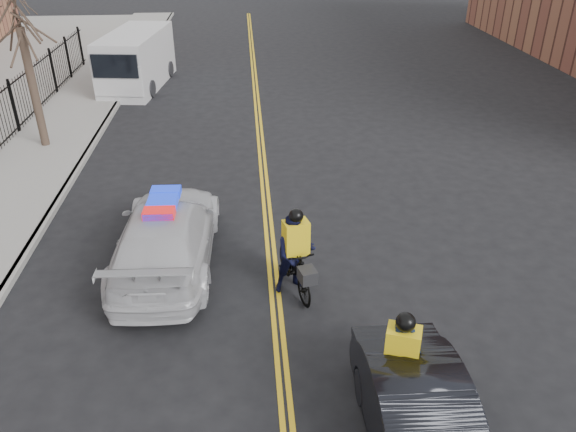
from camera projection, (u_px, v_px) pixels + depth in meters
The scene contains 11 objects.
ground at pixel (277, 318), 11.70m from camera, with size 120.00×120.00×0.00m, color black.
center_line_left at pixel (260, 164), 18.67m from camera, with size 0.10×60.00×0.01m, color gold.
center_line_right at pixel (265, 164), 18.68m from camera, with size 0.10×60.00×0.01m, color gold.
sidewalk at pixel (31, 169), 18.13m from camera, with size 3.00×60.00×0.15m, color gray.
curb at pixel (78, 168), 18.24m from camera, with size 0.20×60.00×0.15m, color gray.
street_tree at pixel (24, 47), 18.20m from camera, with size 3.20×3.20×4.80m.
police_cruiser at pixel (167, 235), 13.12m from camera, with size 2.36×5.48×1.73m.
dark_sedan at pixel (424, 430), 8.35m from camera, with size 1.48×4.23×1.39m, color black.
cargo_van at pixel (136, 61), 26.05m from camera, with size 2.91×6.16×2.49m.
cyclist_near at pixel (398, 379), 9.23m from camera, with size 1.42×2.22×2.06m.
cyclist_far at pixel (296, 259), 12.21m from camera, with size 1.05×2.09×2.03m.
Camera 1 is at (-0.49, -9.19, 7.54)m, focal length 35.00 mm.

